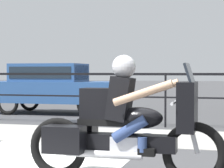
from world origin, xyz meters
name	(u,v)px	position (x,y,z in m)	size (l,w,h in m)	color
sidewalk_band	(153,137)	(0.00, 3.40, 0.01)	(44.00, 2.40, 0.01)	#A8A59E
fence_railing	(165,85)	(0.00, 5.10, 1.03)	(36.00, 0.05, 1.31)	black
motorcycle	(123,125)	(0.24, -0.22, 0.69)	(2.46, 0.76, 1.54)	black
parked_car	(54,85)	(-3.94, 7.61, 0.92)	(4.26, 1.66, 1.60)	#284C84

